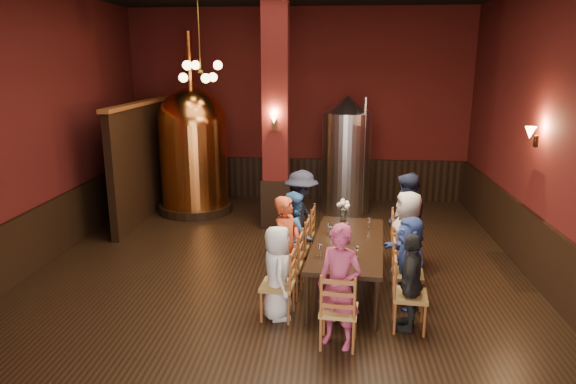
# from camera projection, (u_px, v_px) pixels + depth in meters

# --- Properties ---
(room) EXTENTS (10.00, 10.02, 4.50)m
(room) POSITION_uv_depth(u_px,v_px,m) (276.00, 137.00, 7.33)
(room) COLOR black
(room) RESTS_ON ground
(wainscot_right) EXTENTS (0.08, 9.90, 1.00)m
(wainscot_right) POSITION_uv_depth(u_px,v_px,m) (548.00, 261.00, 7.44)
(wainscot_right) COLOR black
(wainscot_right) RESTS_ON ground
(wainscot_back) EXTENTS (7.90, 0.08, 1.00)m
(wainscot_back) POSITION_uv_depth(u_px,v_px,m) (298.00, 179.00, 12.55)
(wainscot_back) COLOR black
(wainscot_back) RESTS_ON ground
(wainscot_left) EXTENTS (0.08, 9.90, 1.00)m
(wainscot_left) POSITION_uv_depth(u_px,v_px,m) (27.00, 244.00, 8.09)
(wainscot_left) COLOR black
(wainscot_left) RESTS_ON ground
(column) EXTENTS (0.58, 0.58, 4.50)m
(column) POSITION_uv_depth(u_px,v_px,m) (276.00, 116.00, 10.05)
(column) COLOR #47110F
(column) RESTS_ON ground
(partition) EXTENTS (0.22, 3.50, 2.40)m
(partition) POSITION_uv_depth(u_px,v_px,m) (143.00, 162.00, 10.94)
(partition) COLOR black
(partition) RESTS_ON ground
(pendant_cluster) EXTENTS (0.90, 0.90, 1.70)m
(pendant_cluster) POSITION_uv_depth(u_px,v_px,m) (200.00, 71.00, 10.06)
(pendant_cluster) COLOR #A57226
(pendant_cluster) RESTS_ON room
(sconce_wall) EXTENTS (0.20, 0.20, 0.36)m
(sconce_wall) POSITION_uv_depth(u_px,v_px,m) (537.00, 136.00, 7.79)
(sconce_wall) COLOR black
(sconce_wall) RESTS_ON room
(sconce_column) EXTENTS (0.20, 0.20, 0.36)m
(sconce_column) POSITION_uv_depth(u_px,v_px,m) (274.00, 121.00, 9.77)
(sconce_column) COLOR black
(sconce_column) RESTS_ON column
(dining_table) EXTENTS (1.22, 2.48, 0.75)m
(dining_table) POSITION_uv_depth(u_px,v_px,m) (348.00, 246.00, 7.48)
(dining_table) COLOR black
(dining_table) RESTS_ON ground
(chair_0) EXTENTS (0.50, 0.50, 0.92)m
(chair_0) POSITION_uv_depth(u_px,v_px,m) (278.00, 285.00, 6.73)
(chair_0) COLOR brown
(chair_0) RESTS_ON ground
(person_0) EXTENTS (0.52, 0.69, 1.27)m
(person_0) POSITION_uv_depth(u_px,v_px,m) (277.00, 272.00, 6.69)
(person_0) COLOR silver
(person_0) RESTS_ON ground
(chair_1) EXTENTS (0.50, 0.50, 0.92)m
(chair_1) POSITION_uv_depth(u_px,v_px,m) (287.00, 265.00, 7.37)
(chair_1) COLOR brown
(chair_1) RESTS_ON ground
(person_1) EXTENTS (0.55, 0.64, 1.48)m
(person_1) POSITION_uv_depth(u_px,v_px,m) (287.00, 247.00, 7.30)
(person_1) COLOR #AE3C1D
(person_1) RESTS_ON ground
(chair_2) EXTENTS (0.50, 0.50, 0.92)m
(chair_2) POSITION_uv_depth(u_px,v_px,m) (294.00, 249.00, 8.00)
(chair_2) COLOR brown
(chair_2) RESTS_ON ground
(person_2) EXTENTS (0.46, 0.73, 1.38)m
(person_2) POSITION_uv_depth(u_px,v_px,m) (294.00, 235.00, 7.94)
(person_2) COLOR #2A548E
(person_2) RESTS_ON ground
(chair_3) EXTENTS (0.50, 0.50, 0.92)m
(chair_3) POSITION_uv_depth(u_px,v_px,m) (301.00, 235.00, 8.64)
(chair_3) COLOR brown
(chair_3) RESTS_ON ground
(person_3) EXTENTS (0.84, 1.14, 1.57)m
(person_3) POSITION_uv_depth(u_px,v_px,m) (301.00, 217.00, 8.56)
(person_3) COLOR black
(person_3) RESTS_ON ground
(chair_4) EXTENTS (0.50, 0.50, 0.92)m
(chair_4) POSITION_uv_depth(u_px,v_px,m) (410.00, 295.00, 6.44)
(chair_4) COLOR brown
(chair_4) RESTS_ON ground
(person_4) EXTENTS (0.48, 0.80, 1.27)m
(person_4) POSITION_uv_depth(u_px,v_px,m) (411.00, 282.00, 6.40)
(person_4) COLOR black
(person_4) RESTS_ON ground
(chair_5) EXTENTS (0.50, 0.50, 0.92)m
(chair_5) POSITION_uv_depth(u_px,v_px,m) (408.00, 274.00, 7.08)
(chair_5) COLOR brown
(chair_5) RESTS_ON ground
(person_5) EXTENTS (0.61, 1.25, 1.29)m
(person_5) POSITION_uv_depth(u_px,v_px,m) (408.00, 261.00, 7.03)
(person_5) COLOR #324998
(person_5) RESTS_ON ground
(chair_6) EXTENTS (0.50, 0.50, 0.92)m
(chair_6) POSITION_uv_depth(u_px,v_px,m) (406.00, 256.00, 7.71)
(chair_6) COLOR brown
(chair_6) RESTS_ON ground
(person_6) EXTENTS (0.51, 0.75, 1.47)m
(person_6) POSITION_uv_depth(u_px,v_px,m) (407.00, 239.00, 7.64)
(person_6) COLOR #BBB1A5
(person_6) RESTS_ON ground
(chair_7) EXTENTS (0.50, 0.50, 0.92)m
(chair_7) POSITION_uv_depth(u_px,v_px,m) (404.00, 241.00, 8.34)
(chair_7) COLOR brown
(chair_7) RESTS_ON ground
(person_7) EXTENTS (0.62, 0.86, 1.59)m
(person_7) POSITION_uv_depth(u_px,v_px,m) (405.00, 222.00, 8.26)
(person_7) COLOR #1D233B
(person_7) RESTS_ON ground
(chair_8) EXTENTS (0.50, 0.50, 0.92)m
(chair_8) POSITION_uv_depth(u_px,v_px,m) (339.00, 310.00, 6.06)
(chair_8) COLOR brown
(chair_8) RESTS_ON ground
(person_8) EXTENTS (0.65, 0.57, 1.51)m
(person_8) POSITION_uv_depth(u_px,v_px,m) (339.00, 287.00, 5.99)
(person_8) COLOR #983254
(person_8) RESTS_ON ground
(copper_kettle) EXTENTS (1.65, 1.65, 3.90)m
(copper_kettle) POSITION_uv_depth(u_px,v_px,m) (193.00, 149.00, 11.28)
(copper_kettle) COLOR black
(copper_kettle) RESTS_ON ground
(steel_vessel) EXTENTS (1.16, 1.16, 2.58)m
(steel_vessel) POSITION_uv_depth(u_px,v_px,m) (346.00, 155.00, 11.26)
(steel_vessel) COLOR #B2B2B7
(steel_vessel) RESTS_ON ground
(rose_vase) EXTENTS (0.22, 0.22, 0.37)m
(rose_vase) POSITION_uv_depth(u_px,v_px,m) (344.00, 207.00, 8.38)
(rose_vase) COLOR white
(rose_vase) RESTS_ON dining_table
(wine_glass_0) EXTENTS (0.07, 0.07, 0.17)m
(wine_glass_0) POSITION_uv_depth(u_px,v_px,m) (332.00, 232.00, 7.64)
(wine_glass_0) COLOR white
(wine_glass_0) RESTS_ON dining_table
(wine_glass_1) EXTENTS (0.07, 0.07, 0.17)m
(wine_glass_1) POSITION_uv_depth(u_px,v_px,m) (338.00, 230.00, 7.74)
(wine_glass_1) COLOR white
(wine_glass_1) RESTS_ON dining_table
(wine_glass_2) EXTENTS (0.07, 0.07, 0.17)m
(wine_glass_2) POSITION_uv_depth(u_px,v_px,m) (369.00, 224.00, 8.03)
(wine_glass_2) COLOR white
(wine_glass_2) RESTS_ON dining_table
(wine_glass_3) EXTENTS (0.07, 0.07, 0.17)m
(wine_glass_3) POSITION_uv_depth(u_px,v_px,m) (320.00, 251.00, 6.90)
(wine_glass_3) COLOR white
(wine_glass_3) RESTS_ON dining_table
(wine_glass_4) EXTENTS (0.07, 0.07, 0.17)m
(wine_glass_4) POSITION_uv_depth(u_px,v_px,m) (329.00, 229.00, 7.80)
(wine_glass_4) COLOR white
(wine_glass_4) RESTS_ON dining_table
(wine_glass_5) EXTENTS (0.07, 0.07, 0.17)m
(wine_glass_5) POSITION_uv_depth(u_px,v_px,m) (350.00, 238.00, 7.39)
(wine_glass_5) COLOR white
(wine_glass_5) RESTS_ON dining_table
(wine_glass_6) EXTENTS (0.07, 0.07, 0.17)m
(wine_glass_6) POSITION_uv_depth(u_px,v_px,m) (347.00, 228.00, 7.81)
(wine_glass_6) COLOR white
(wine_glass_6) RESTS_ON dining_table
(wine_glass_7) EXTENTS (0.07, 0.07, 0.17)m
(wine_glass_7) POSITION_uv_depth(u_px,v_px,m) (331.00, 229.00, 7.79)
(wine_glass_7) COLOR white
(wine_glass_7) RESTS_ON dining_table
(wine_glass_8) EXTENTS (0.07, 0.07, 0.17)m
(wine_glass_8) POSITION_uv_depth(u_px,v_px,m) (357.00, 253.00, 6.82)
(wine_glass_8) COLOR white
(wine_glass_8) RESTS_ON dining_table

